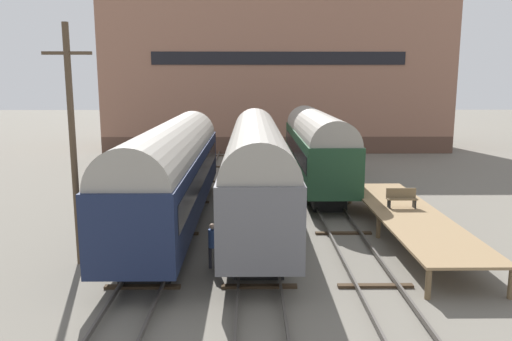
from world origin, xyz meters
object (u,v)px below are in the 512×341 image
train_car_grey (257,164)px  train_car_navy (172,168)px  person_worker (213,241)px  train_car_green (316,145)px  utility_pole (73,143)px  bench (401,197)px

train_car_grey → train_car_navy: 4.08m
train_car_grey → person_worker: 6.66m
train_car_green → utility_pole: (-10.92, -13.66, 1.84)m
train_car_grey → train_car_green: (4.00, 8.10, -0.11)m
bench → train_car_navy: bearing=176.4°
bench → utility_pole: bearing=-163.3°
train_car_green → bench: size_ratio=11.16×
train_car_green → train_car_navy: 11.96m
person_worker → train_car_grey: bearing=74.3°
train_car_grey → person_worker: bearing=-105.7°
train_car_green → bench: bearing=-73.9°
train_car_green → person_worker: 15.46m
train_car_navy → bench: bearing=-3.6°
train_car_green → person_worker: (-5.73, -14.25, -1.81)m
bench → person_worker: 9.72m
train_car_grey → train_car_navy: (-4.00, -0.79, -0.08)m
train_car_grey → train_car_navy: bearing=-168.8°
train_car_green → train_car_navy: (-8.00, -8.90, 0.03)m
train_car_green → bench: 10.04m
train_car_green → utility_pole: bearing=-128.6°
bench → person_worker: bench is taller
train_car_grey → bench: train_car_grey is taller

